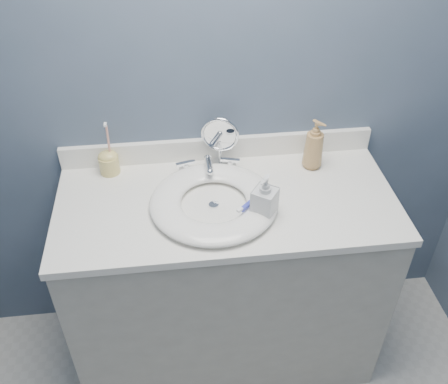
{
  "coord_description": "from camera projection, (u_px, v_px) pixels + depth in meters",
  "views": [
    {
      "loc": [
        -0.17,
        -0.38,
        2.03
      ],
      "look_at": [
        -0.01,
        0.94,
        0.94
      ],
      "focal_mm": 40.0,
      "sensor_mm": 36.0,
      "label": 1
    }
  ],
  "objects": [
    {
      "name": "vanity_cabinet",
      "position": [
        226.0,
        283.0,
        2.07
      ],
      "size": [
        1.2,
        0.55,
        0.85
      ],
      "primitive_type": "cube",
      "color": "#B4B1A5",
      "rests_on": "ground"
    },
    {
      "name": "faucet",
      "position": [
        208.0,
        167.0,
        1.89
      ],
      "size": [
        0.25,
        0.13,
        0.07
      ],
      "color": "silver",
      "rests_on": "countertop"
    },
    {
      "name": "drain",
      "position": [
        214.0,
        205.0,
        1.75
      ],
      "size": [
        0.04,
        0.04,
        0.01
      ],
      "primitive_type": "cylinder",
      "color": "silver",
      "rests_on": "countertop"
    },
    {
      "name": "backsplash",
      "position": [
        219.0,
        148.0,
        1.96
      ],
      "size": [
        1.22,
        0.02,
        0.09
      ],
      "primitive_type": "cube",
      "color": "white",
      "rests_on": "countertop"
    },
    {
      "name": "soap_bottle_clear",
      "position": [
        265.0,
        197.0,
        1.66
      ],
      "size": [
        0.11,
        0.11,
        0.17
      ],
      "primitive_type": "imported",
      "rotation": [
        0.0,
        0.0,
        -0.62
      ],
      "color": "silver",
      "rests_on": "countertop"
    },
    {
      "name": "basin",
      "position": [
        214.0,
        202.0,
        1.74
      ],
      "size": [
        0.45,
        0.45,
        0.04
      ],
      "primitive_type": null,
      "color": "white",
      "rests_on": "countertop"
    },
    {
      "name": "makeup_mirror",
      "position": [
        220.0,
        140.0,
        1.87
      ],
      "size": [
        0.14,
        0.08,
        0.21
      ],
      "rotation": [
        0.0,
        0.0,
        -0.25
      ],
      "color": "silver",
      "rests_on": "countertop"
    },
    {
      "name": "toothbrush_holder",
      "position": [
        109.0,
        161.0,
        1.88
      ],
      "size": [
        0.08,
        0.08,
        0.22
      ],
      "rotation": [
        0.0,
        0.0,
        0.4
      ],
      "color": "#D4C16A",
      "rests_on": "countertop"
    },
    {
      "name": "countertop",
      "position": [
        227.0,
        203.0,
        1.79
      ],
      "size": [
        1.22,
        0.57,
        0.03
      ],
      "primitive_type": "cube",
      "color": "white",
      "rests_on": "vanity_cabinet"
    },
    {
      "name": "back_wall",
      "position": [
        218.0,
        83.0,
        1.79
      ],
      "size": [
        2.2,
        0.02,
        2.4
      ],
      "primitive_type": "cube",
      "color": "#455468",
      "rests_on": "ground"
    },
    {
      "name": "soap_bottle_amber",
      "position": [
        314.0,
        144.0,
        1.88
      ],
      "size": [
        0.11,
        0.11,
        0.2
      ],
      "primitive_type": "imported",
      "rotation": [
        0.0,
        0.0,
        0.66
      ],
      "color": "#AA814C",
      "rests_on": "countertop"
    },
    {
      "name": "toothbrush_lying",
      "position": [
        254.0,
        200.0,
        1.71
      ],
      "size": [
        0.14,
        0.13,
        0.02
      ],
      "rotation": [
        0.0,
        0.0,
        0.76
      ],
      "color": "#323BB3",
      "rests_on": "basin"
    }
  ]
}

